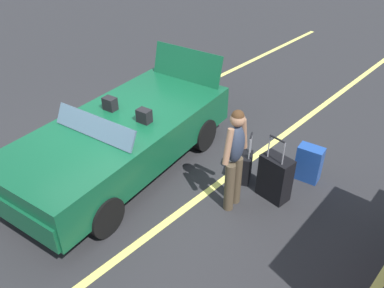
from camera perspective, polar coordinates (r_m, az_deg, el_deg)
The scene contains 8 objects.
ground_plane at distance 6.99m, azimuth -9.76°, elevation -3.33°, with size 80.00×80.00×0.00m, color #28282B.
lot_line_near at distance 7.83m, azimuth -15.34°, elevation 0.33°, with size 18.00×0.12×0.01m, color #EAE066.
lot_line_mid at distance 6.11m, azimuth -0.73°, elevation -9.10°, with size 18.00×0.12×0.01m, color #EAE066.
convertible_car at distance 6.54m, azimuth -11.40°, elevation -0.05°, with size 4.35×2.36×1.53m.
suitcase_large_black at distance 6.19m, azimuth 11.92°, elevation -4.79°, with size 0.34×0.51×1.13m.
suitcase_medium_bright at distance 6.73m, azimuth 16.53°, elevation -2.71°, with size 0.30×0.43×0.62m.
suitcase_small_carryon at distance 6.52m, azimuth 7.60°, elevation -3.35°, with size 0.39×0.34×0.89m.
traveler_person at distance 5.61m, azimuth 6.23°, elevation -1.61°, with size 0.61×0.25×1.65m.
Camera 1 is at (3.26, 4.57, 4.16)m, focal length 36.91 mm.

